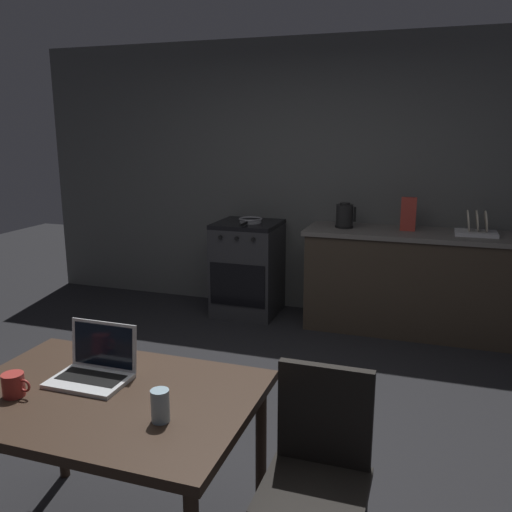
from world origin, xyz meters
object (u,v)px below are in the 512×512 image
object	(u,v)px
dining_table	(107,410)
laptop	(94,369)
drinking_glass	(160,406)
cereal_box	(408,214)
electric_kettle	(345,216)
dish_rack	(476,229)
coffee_mug	(14,385)
frying_pan	(250,220)
chair	(318,466)
stove_oven	(248,268)

from	to	relation	value
dining_table	laptop	world-z (taller)	laptop
laptop	drinking_glass	size ratio (longest dim) A/B	2.62
dining_table	cereal_box	bearing A→B (deg)	72.54
laptop	electric_kettle	world-z (taller)	electric_kettle
drinking_glass	dish_rack	xyz separation A→B (m)	(1.24, 3.26, 0.15)
coffee_mug	electric_kettle	bearing A→B (deg)	76.73
electric_kettle	dish_rack	xyz separation A→B (m)	(1.12, 0.00, -0.06)
frying_pan	drinking_glass	distance (m)	3.32
dining_table	chair	xyz separation A→B (m)	(0.85, 0.13, -0.16)
chair	stove_oven	bearing A→B (deg)	92.35
laptop	frying_pan	world-z (taller)	laptop
dining_table	drinking_glass	bearing A→B (deg)	-20.91
dining_table	chair	world-z (taller)	chair
drinking_glass	electric_kettle	bearing A→B (deg)	87.77
electric_kettle	coffee_mug	world-z (taller)	electric_kettle
chair	cereal_box	world-z (taller)	cereal_box
dining_table	cereal_box	size ratio (longest dim) A/B	4.09
stove_oven	cereal_box	world-z (taller)	cereal_box
frying_pan	drinking_glass	bearing A→B (deg)	-76.61
dining_table	electric_kettle	bearing A→B (deg)	82.02
laptop	stove_oven	bearing A→B (deg)	102.90
laptop	cereal_box	size ratio (longest dim) A/B	1.09
stove_oven	electric_kettle	bearing A→B (deg)	0.15
electric_kettle	drinking_glass	size ratio (longest dim) A/B	1.86
chair	drinking_glass	distance (m)	0.66
frying_pan	laptop	bearing A→B (deg)	-83.62
dining_table	frying_pan	world-z (taller)	frying_pan
chair	drinking_glass	size ratio (longest dim) A/B	7.23
stove_oven	dining_table	bearing A→B (deg)	-81.11
coffee_mug	drinking_glass	xyz separation A→B (m)	(0.65, 0.01, 0.01)
stove_oven	drinking_glass	distance (m)	3.37
stove_oven	dish_rack	xyz separation A→B (m)	(2.05, 0.00, 0.50)
laptop	frying_pan	xyz separation A→B (m)	(-0.34, 3.01, 0.15)
dining_table	cereal_box	xyz separation A→B (m)	(0.99, 3.16, 0.39)
electric_kettle	frying_pan	world-z (taller)	electric_kettle
dining_table	frying_pan	xyz separation A→B (m)	(-0.46, 3.11, 0.27)
stove_oven	electric_kettle	world-z (taller)	electric_kettle
stove_oven	drinking_glass	xyz separation A→B (m)	(0.80, -3.26, 0.35)
electric_kettle	cereal_box	size ratio (longest dim) A/B	0.77
coffee_mug	frying_pan	bearing A→B (deg)	92.18
laptop	coffee_mug	distance (m)	0.31
drinking_glass	coffee_mug	bearing A→B (deg)	-178.70
dining_table	frying_pan	size ratio (longest dim) A/B	3.02
chair	cereal_box	xyz separation A→B (m)	(0.14, 3.02, 0.55)
coffee_mug	drinking_glass	distance (m)	0.65
chair	dish_rack	distance (m)	3.12
chair	electric_kettle	xyz separation A→B (m)	(-0.41, 3.00, 0.51)
stove_oven	frying_pan	distance (m)	0.48
electric_kettle	dish_rack	distance (m)	1.12
laptop	coffee_mug	xyz separation A→B (m)	(-0.21, -0.23, 0.00)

